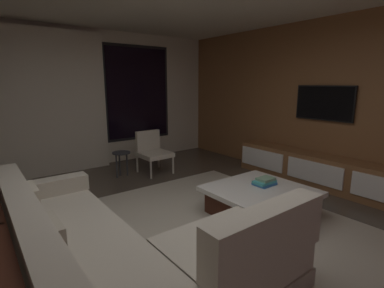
# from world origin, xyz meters

# --- Properties ---
(floor) EXTENTS (9.20, 9.20, 0.00)m
(floor) POSITION_xyz_m (0.00, 0.00, 0.00)
(floor) COLOR #473D33
(back_wall_with_window) EXTENTS (6.60, 0.30, 2.70)m
(back_wall_with_window) POSITION_xyz_m (-0.06, 3.62, 1.34)
(back_wall_with_window) COLOR beige
(back_wall_with_window) RESTS_ON floor
(media_wall) EXTENTS (0.12, 7.80, 2.70)m
(media_wall) POSITION_xyz_m (3.06, 0.00, 1.35)
(media_wall) COLOR brown
(media_wall) RESTS_ON floor
(area_rug) EXTENTS (3.20, 3.80, 0.01)m
(area_rug) POSITION_xyz_m (0.35, -0.10, 0.01)
(area_rug) COLOR #ADA391
(area_rug) RESTS_ON floor
(sectional_couch) EXTENTS (1.98, 2.50, 0.82)m
(sectional_couch) POSITION_xyz_m (-0.84, -0.14, 0.29)
(sectional_couch) COLOR #A49C8C
(sectional_couch) RESTS_ON floor
(coffee_table) EXTENTS (1.16, 1.16, 0.36)m
(coffee_table) POSITION_xyz_m (1.13, -0.00, 0.19)
(coffee_table) COLOR #421F14
(coffee_table) RESTS_ON floor
(book_stack_on_coffee_table) EXTENTS (0.29, 0.21, 0.10)m
(book_stack_on_coffee_table) POSITION_xyz_m (1.30, 0.07, 0.40)
(book_stack_on_coffee_table) COLOR #3778C5
(book_stack_on_coffee_table) RESTS_ON coffee_table
(accent_chair_near_window) EXTENTS (0.55, 0.57, 0.78)m
(accent_chair_near_window) POSITION_xyz_m (0.99, 2.48, 0.43)
(accent_chair_near_window) COLOR #B2ADA0
(accent_chair_near_window) RESTS_ON floor
(side_stool) EXTENTS (0.32, 0.32, 0.46)m
(side_stool) POSITION_xyz_m (0.40, 2.56, 0.37)
(side_stool) COLOR #333338
(side_stool) RESTS_ON floor
(media_console) EXTENTS (0.46, 3.10, 0.52)m
(media_console) POSITION_xyz_m (2.77, 0.05, 0.25)
(media_console) COLOR brown
(media_console) RESTS_ON floor
(mounted_tv) EXTENTS (0.05, 0.97, 0.56)m
(mounted_tv) POSITION_xyz_m (2.95, 0.25, 1.35)
(mounted_tv) COLOR black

